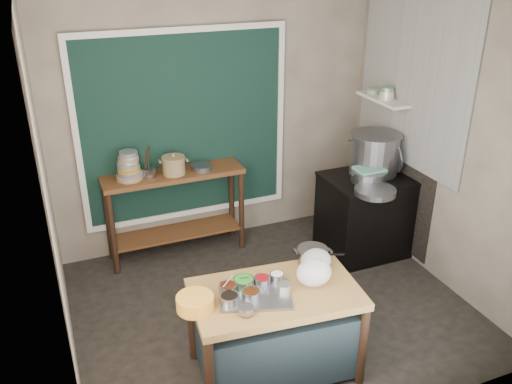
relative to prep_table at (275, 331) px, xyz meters
name	(u,v)px	position (x,y,z in m)	size (l,w,h in m)	color
floor	(271,307)	(0.30, 0.75, -0.39)	(3.50, 3.00, 0.02)	#2B2620
back_wall	(216,118)	(0.30, 2.26, 1.02)	(3.50, 0.02, 2.80)	gray
left_wall	(48,204)	(-1.46, 0.75, 1.02)	(0.02, 3.00, 2.80)	gray
right_wall	(445,141)	(2.06, 0.75, 1.02)	(0.02, 3.00, 2.80)	gray
curtain_panel	(185,127)	(-0.05, 2.22, 0.98)	(2.10, 0.02, 1.90)	black
curtain_frame	(185,128)	(-0.05, 2.21, 0.98)	(2.22, 0.03, 2.02)	beige
tile_panel	(412,81)	(2.04, 1.30, 1.48)	(0.02, 1.70, 1.70)	#B2B2AA
soot_patch	(394,183)	(2.04, 1.40, 0.32)	(0.01, 1.30, 1.30)	black
wall_shelf	(383,99)	(1.93, 1.60, 1.23)	(0.22, 0.70, 0.03)	beige
prep_table	(275,331)	(0.00, 0.00, 0.00)	(1.25, 0.72, 0.75)	olive
back_counter	(176,214)	(-0.25, 2.03, 0.10)	(1.45, 0.40, 0.95)	#593419
stove_block	(366,216)	(1.65, 1.30, 0.05)	(0.90, 0.68, 0.85)	black
stove_top	(370,178)	(1.65, 1.30, 0.49)	(0.92, 0.69, 0.03)	black
condiment_tray	(255,295)	(-0.17, -0.01, 0.39)	(0.52, 0.37, 0.02)	gray
condiment_bowls	(248,289)	(-0.20, 0.04, 0.43)	(0.56, 0.43, 0.06)	gray
yellow_basin	(195,303)	(-0.61, 0.02, 0.43)	(0.27, 0.27, 0.10)	orange
saucepan	(313,256)	(0.42, 0.23, 0.44)	(0.25, 0.25, 0.14)	gray
plastic_bag_a	(314,273)	(0.30, -0.02, 0.48)	(0.27, 0.23, 0.20)	white
plastic_bag_b	(316,260)	(0.40, 0.14, 0.47)	(0.24, 0.21, 0.18)	white
bowl_stack	(129,167)	(-0.69, 2.02, 0.70)	(0.26, 0.26, 0.29)	tan
utensil_cup	(149,172)	(-0.50, 2.02, 0.62)	(0.16, 0.16, 0.10)	gray
ceramic_crock	(174,166)	(-0.25, 1.99, 0.66)	(0.25, 0.25, 0.17)	olive
wide_bowl	(202,167)	(0.05, 1.99, 0.60)	(0.22, 0.22, 0.06)	gray
stock_pot	(375,153)	(1.75, 1.40, 0.72)	(0.54, 0.54, 0.42)	gray
pot_lid	(392,153)	(1.93, 1.34, 0.71)	(0.42, 0.42, 0.02)	gray
steamer	(369,176)	(1.58, 1.21, 0.57)	(0.38, 0.38, 0.12)	gray
green_cloth	(369,169)	(1.58, 1.21, 0.64)	(0.29, 0.22, 0.02)	#65A484
shallow_pan	(375,191)	(1.47, 0.93, 0.53)	(0.40, 0.40, 0.05)	gray
shelf_bowl_stack	(387,93)	(1.93, 1.55, 1.30)	(0.16, 0.16, 0.13)	silver
shelf_bowl_green	(373,91)	(1.93, 1.79, 1.26)	(0.13, 0.13, 0.05)	gray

